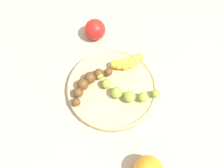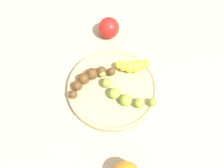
% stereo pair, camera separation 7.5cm
% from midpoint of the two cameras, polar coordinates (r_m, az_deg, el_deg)
% --- Properties ---
extents(ground_plane, '(2.40, 2.40, 0.00)m').
position_cam_midpoint_polar(ground_plane, '(0.79, -2.73, -1.52)').
color(ground_plane, tan).
extents(fruit_bowl, '(0.28, 0.28, 0.02)m').
position_cam_midpoint_polar(fruit_bowl, '(0.78, -2.76, -1.13)').
color(fruit_bowl, tan).
rests_on(fruit_bowl, ground_plane).
extents(banana_yellow, '(0.11, 0.06, 0.04)m').
position_cam_midpoint_polar(banana_yellow, '(0.79, 0.75, 4.68)').
color(banana_yellow, yellow).
rests_on(banana_yellow, fruit_bowl).
extents(banana_overripe, '(0.11, 0.13, 0.04)m').
position_cam_midpoint_polar(banana_overripe, '(0.76, -8.30, 0.05)').
color(banana_overripe, '#593819').
rests_on(banana_overripe, fruit_bowl).
extents(banana_green, '(0.20, 0.09, 0.04)m').
position_cam_midpoint_polar(banana_green, '(0.74, -0.06, -2.02)').
color(banana_green, '#8CAD38').
rests_on(banana_green, fruit_bowl).
extents(apple_red, '(0.07, 0.07, 0.07)m').
position_cam_midpoint_polar(apple_red, '(0.87, -6.43, 12.04)').
color(apple_red, red).
rests_on(apple_red, ground_plane).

